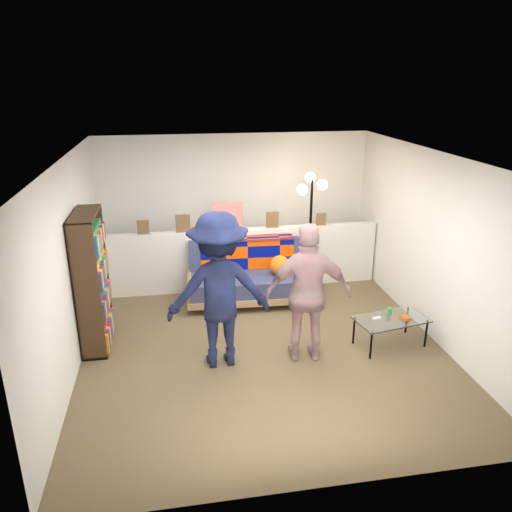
{
  "coord_description": "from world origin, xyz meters",
  "views": [
    {
      "loc": [
        -1.04,
        -5.65,
        3.29
      ],
      "look_at": [
        0.0,
        0.4,
        1.05
      ],
      "focal_mm": 35.0,
      "sensor_mm": 36.0,
      "label": 1
    }
  ],
  "objects_px": {
    "person_left": "(219,291)",
    "futon_sofa": "(250,277)",
    "coffee_table": "(391,320)",
    "person_right": "(308,294)",
    "floor_lamp": "(311,210)",
    "bookshelf": "(93,285)"
  },
  "relations": [
    {
      "from": "futon_sofa",
      "to": "person_right",
      "type": "height_order",
      "value": "person_right"
    },
    {
      "from": "futon_sofa",
      "to": "floor_lamp",
      "type": "xyz_separation_m",
      "value": [
        0.95,
        0.13,
        0.97
      ]
    },
    {
      "from": "person_left",
      "to": "floor_lamp",
      "type": "bearing_deg",
      "value": -133.66
    },
    {
      "from": "bookshelf",
      "to": "floor_lamp",
      "type": "height_order",
      "value": "floor_lamp"
    },
    {
      "from": "coffee_table",
      "to": "floor_lamp",
      "type": "height_order",
      "value": "floor_lamp"
    },
    {
      "from": "futon_sofa",
      "to": "coffee_table",
      "type": "bearing_deg",
      "value": -47.29
    },
    {
      "from": "floor_lamp",
      "to": "coffee_table",
      "type": "bearing_deg",
      "value": -71.94
    },
    {
      "from": "coffee_table",
      "to": "person_right",
      "type": "bearing_deg",
      "value": -174.44
    },
    {
      "from": "person_right",
      "to": "floor_lamp",
      "type": "bearing_deg",
      "value": -98.3
    },
    {
      "from": "futon_sofa",
      "to": "person_right",
      "type": "relative_size",
      "value": 1.13
    },
    {
      "from": "coffee_table",
      "to": "person_right",
      "type": "relative_size",
      "value": 0.57
    },
    {
      "from": "person_left",
      "to": "futon_sofa",
      "type": "bearing_deg",
      "value": -113.19
    },
    {
      "from": "futon_sofa",
      "to": "coffee_table",
      "type": "height_order",
      "value": "futon_sofa"
    },
    {
      "from": "futon_sofa",
      "to": "bookshelf",
      "type": "xyz_separation_m",
      "value": [
        -2.15,
        -0.99,
        0.43
      ]
    },
    {
      "from": "coffee_table",
      "to": "futon_sofa",
      "type": "bearing_deg",
      "value": 132.71
    },
    {
      "from": "floor_lamp",
      "to": "bookshelf",
      "type": "bearing_deg",
      "value": -160.21
    },
    {
      "from": "person_left",
      "to": "person_right",
      "type": "bearing_deg",
      "value": 172.35
    },
    {
      "from": "person_right",
      "to": "person_left",
      "type": "bearing_deg",
      "value": 2.47
    },
    {
      "from": "floor_lamp",
      "to": "person_right",
      "type": "relative_size",
      "value": 1.11
    },
    {
      "from": "bookshelf",
      "to": "person_left",
      "type": "height_order",
      "value": "person_left"
    },
    {
      "from": "coffee_table",
      "to": "person_left",
      "type": "relative_size",
      "value": 0.52
    },
    {
      "from": "floor_lamp",
      "to": "futon_sofa",
      "type": "bearing_deg",
      "value": -172.11
    }
  ]
}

